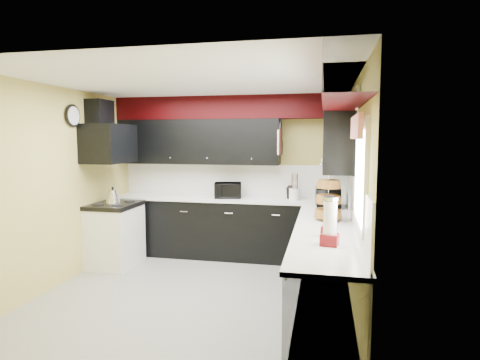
% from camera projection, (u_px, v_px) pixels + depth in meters
% --- Properties ---
extents(ground, '(3.60, 3.60, 0.00)m').
position_uv_depth(ground, '(198.00, 292.00, 4.86)').
color(ground, gray).
rests_on(ground, ground).
extents(wall_back, '(3.60, 0.06, 2.50)m').
position_uv_depth(wall_back, '(231.00, 176.00, 6.48)').
color(wall_back, '#E0C666').
rests_on(wall_back, ground).
extents(wall_right, '(0.06, 3.60, 2.50)m').
position_uv_depth(wall_right, '(355.00, 194.00, 4.36)').
color(wall_right, '#E0C666').
rests_on(wall_right, ground).
extents(wall_left, '(0.06, 3.60, 2.50)m').
position_uv_depth(wall_left, '(62.00, 186.00, 5.10)').
color(wall_left, '#E0C666').
rests_on(wall_left, ground).
extents(ceiling, '(3.60, 3.60, 0.06)m').
position_uv_depth(ceiling, '(196.00, 82.00, 4.60)').
color(ceiling, white).
rests_on(ceiling, wall_back).
extents(cab_back, '(3.60, 0.60, 0.90)m').
position_uv_depth(cab_back, '(227.00, 228.00, 6.27)').
color(cab_back, black).
rests_on(cab_back, ground).
extents(cab_right, '(0.60, 3.00, 0.90)m').
position_uv_depth(cab_right, '(325.00, 272.00, 4.21)').
color(cab_right, black).
rests_on(cab_right, ground).
extents(counter_back, '(3.62, 0.64, 0.04)m').
position_uv_depth(counter_back, '(227.00, 199.00, 6.22)').
color(counter_back, white).
rests_on(counter_back, cab_back).
extents(counter_right, '(0.64, 3.02, 0.04)m').
position_uv_depth(counter_right, '(326.00, 229.00, 4.17)').
color(counter_right, white).
rests_on(counter_right, cab_right).
extents(splash_back, '(3.60, 0.02, 0.50)m').
position_uv_depth(splash_back, '(231.00, 180.00, 6.48)').
color(splash_back, white).
rests_on(splash_back, counter_back).
extents(splash_right, '(0.02, 3.60, 0.50)m').
position_uv_depth(splash_right, '(354.00, 200.00, 4.37)').
color(splash_right, white).
rests_on(splash_right, counter_right).
extents(upper_back, '(2.60, 0.35, 0.70)m').
position_uv_depth(upper_back, '(198.00, 142.00, 6.36)').
color(upper_back, black).
rests_on(upper_back, wall_back).
extents(upper_right, '(0.35, 1.80, 0.70)m').
position_uv_depth(upper_right, '(337.00, 143.00, 5.22)').
color(upper_right, black).
rests_on(upper_right, wall_right).
extents(soffit_back, '(3.60, 0.36, 0.35)m').
position_uv_depth(soffit_back, '(228.00, 108.00, 6.20)').
color(soffit_back, black).
rests_on(soffit_back, wall_back).
extents(soffit_right, '(0.36, 3.24, 0.35)m').
position_uv_depth(soffit_right, '(341.00, 92.00, 4.11)').
color(soffit_right, black).
rests_on(soffit_right, wall_right).
extents(stove, '(0.60, 0.75, 0.86)m').
position_uv_depth(stove, '(115.00, 236.00, 5.85)').
color(stove, white).
rests_on(stove, ground).
extents(cooktop, '(0.62, 0.77, 0.06)m').
position_uv_depth(cooktop, '(114.00, 205.00, 5.80)').
color(cooktop, black).
rests_on(cooktop, stove).
extents(hood, '(0.50, 0.78, 0.55)m').
position_uv_depth(hood, '(109.00, 144.00, 5.72)').
color(hood, black).
rests_on(hood, wall_left).
extents(hood_duct, '(0.24, 0.40, 0.40)m').
position_uv_depth(hood_duct, '(100.00, 114.00, 5.70)').
color(hood_duct, black).
rests_on(hood_duct, wall_left).
extents(window, '(0.03, 0.86, 0.96)m').
position_uv_depth(window, '(361.00, 174.00, 3.46)').
color(window, white).
rests_on(window, wall_right).
extents(valance, '(0.04, 0.88, 0.20)m').
position_uv_depth(valance, '(356.00, 127.00, 3.43)').
color(valance, red).
rests_on(valance, wall_right).
extents(pan_top, '(0.03, 0.22, 0.40)m').
position_uv_depth(pan_top, '(281.00, 129.00, 5.99)').
color(pan_top, black).
rests_on(pan_top, upper_back).
extents(pan_mid, '(0.03, 0.28, 0.46)m').
position_uv_depth(pan_mid, '(280.00, 146.00, 5.89)').
color(pan_mid, black).
rests_on(pan_mid, upper_back).
extents(pan_low, '(0.03, 0.24, 0.42)m').
position_uv_depth(pan_low, '(281.00, 147.00, 6.15)').
color(pan_low, black).
rests_on(pan_low, upper_back).
extents(cut_board, '(0.03, 0.26, 0.35)m').
position_uv_depth(cut_board, '(279.00, 142.00, 5.77)').
color(cut_board, white).
rests_on(cut_board, upper_back).
extents(baskets, '(0.27, 0.27, 0.50)m').
position_uv_depth(baskets, '(328.00, 199.00, 4.47)').
color(baskets, brown).
rests_on(baskets, upper_right).
extents(clock, '(0.03, 0.30, 0.30)m').
position_uv_depth(clock, '(73.00, 116.00, 5.24)').
color(clock, black).
rests_on(clock, wall_left).
extents(deco_plate, '(0.03, 0.24, 0.24)m').
position_uv_depth(deco_plate, '(357.00, 98.00, 3.92)').
color(deco_plate, white).
rests_on(deco_plate, wall_right).
extents(toaster_oven, '(0.46, 0.41, 0.23)m').
position_uv_depth(toaster_oven, '(228.00, 190.00, 6.18)').
color(toaster_oven, black).
rests_on(toaster_oven, counter_back).
extents(microwave, '(0.35, 0.48, 0.26)m').
position_uv_depth(microwave, '(328.00, 197.00, 5.37)').
color(microwave, black).
rests_on(microwave, counter_right).
extents(utensil_crock, '(0.16, 0.16, 0.17)m').
position_uv_depth(utensil_crock, '(294.00, 194.00, 5.97)').
color(utensil_crock, silver).
rests_on(utensil_crock, counter_back).
extents(knife_block, '(0.11, 0.14, 0.19)m').
position_uv_depth(knife_block, '(291.00, 193.00, 6.08)').
color(knife_block, black).
rests_on(knife_block, counter_back).
extents(kettle, '(0.27, 0.27, 0.19)m').
position_uv_depth(kettle, '(113.00, 196.00, 5.81)').
color(kettle, '#B4B5B9').
rests_on(kettle, cooktop).
extents(dispenser_a, '(0.15, 0.15, 0.35)m').
position_uv_depth(dispenser_a, '(329.00, 219.00, 3.72)').
color(dispenser_a, '#690007').
rests_on(dispenser_a, counter_right).
extents(dispenser_b, '(0.17, 0.17, 0.39)m').
position_uv_depth(dispenser_b, '(330.00, 223.00, 3.42)').
color(dispenser_b, maroon).
rests_on(dispenser_b, counter_right).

